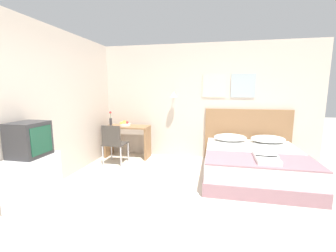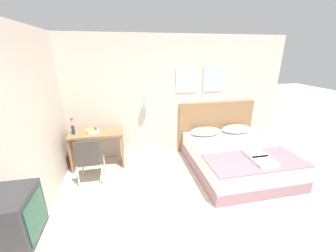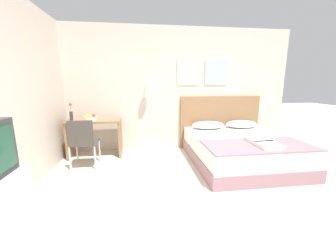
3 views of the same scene
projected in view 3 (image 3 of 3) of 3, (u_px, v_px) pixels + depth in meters
The scene contains 13 objects.
ground_plane at pixel (217, 235), 2.05m from camera, with size 24.00×24.00×0.00m, color beige.
wall_back at pixel (173, 90), 4.55m from camera, with size 5.33×0.31×2.65m.
bed at pixel (240, 150), 3.87m from camera, with size 1.75×2.00×0.50m.
headboard at pixel (220, 122), 4.80m from camera, with size 1.87×0.06×1.18m.
pillow_left at pixel (208, 125), 4.47m from camera, with size 0.69×0.42×0.16m.
pillow_right at pixel (241, 124), 4.57m from camera, with size 0.69×0.42×0.16m.
throw_blanket at pixel (258, 145), 3.25m from camera, with size 1.70×0.80×0.02m.
folded_towel_near_foot at pixel (259, 140), 3.39m from camera, with size 0.35×0.36×0.06m.
folded_towel_mid_bed at pixel (269, 145), 3.12m from camera, with size 0.34×0.32×0.06m.
desk at pixel (95, 132), 4.15m from camera, with size 1.03×0.48×0.76m.
desk_chair at pixel (83, 140), 3.55m from camera, with size 0.45×0.45×0.88m.
fruit_bowl at pixel (91, 117), 4.09m from camera, with size 0.25×0.25×0.12m.
flower_vase at pixel (71, 114), 4.01m from camera, with size 0.06×0.06×0.34m.
Camera 3 is at (-0.73, -1.70, 1.49)m, focal length 22.00 mm.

